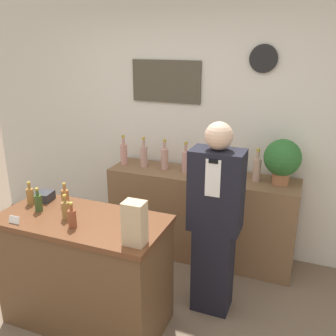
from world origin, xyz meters
name	(u,v)px	position (x,y,z in m)	size (l,w,h in m)	color
back_wall	(190,123)	(0.00, 2.00, 1.36)	(5.20, 0.09, 2.70)	silver
back_shelf	(200,216)	(0.22, 1.71, 0.46)	(1.90, 0.47, 0.92)	brown
display_counter	(85,271)	(-0.33, 0.43, 0.46)	(1.29, 0.62, 0.92)	brown
shopkeeper	(215,222)	(0.57, 0.96, 0.81)	(0.41, 0.26, 1.62)	black
potted_plant	(282,159)	(0.98, 1.73, 1.16)	(0.34, 0.34, 0.43)	#B27047
paper_bag	(135,223)	(0.21, 0.25, 1.07)	(0.14, 0.12, 0.30)	tan
tape_dispenser	(138,241)	(0.24, 0.25, 0.95)	(0.09, 0.06, 0.07)	black
price_card_left	(14,220)	(-0.73, 0.18, 0.95)	(0.09, 0.02, 0.06)	white
gift_box	(44,196)	(-0.80, 0.60, 0.96)	(0.15, 0.16, 0.07)	#2D2D33
counter_bottle_0	(30,196)	(-0.86, 0.50, 0.99)	(0.06, 0.06, 0.19)	olive
counter_bottle_1	(38,202)	(-0.71, 0.42, 0.99)	(0.06, 0.06, 0.19)	#364E22
counter_bottle_2	(65,197)	(-0.58, 0.58, 0.99)	(0.06, 0.06, 0.19)	#A56533
counter_bottle_3	(66,210)	(-0.43, 0.39, 0.99)	(0.06, 0.06, 0.19)	olive
counter_bottle_4	(72,218)	(-0.30, 0.29, 0.99)	(0.06, 0.06, 0.19)	brown
shelf_bottle_0	(124,153)	(-0.65, 1.71, 1.03)	(0.07, 0.07, 0.32)	tan
shelf_bottle_1	(144,156)	(-0.41, 1.72, 1.03)	(0.07, 0.07, 0.32)	tan
shelf_bottle_2	(165,158)	(-0.18, 1.72, 1.03)	(0.07, 0.07, 0.32)	tan
shelf_bottle_3	(186,161)	(0.05, 1.70, 1.03)	(0.07, 0.07, 0.32)	tan
shelf_bottle_4	(208,164)	(0.29, 1.69, 1.03)	(0.07, 0.07, 0.32)	tan
shelf_bottle_5	(232,167)	(0.52, 1.71, 1.03)	(0.07, 0.07, 0.32)	tan
shelf_bottle_6	(257,169)	(0.76, 1.72, 1.03)	(0.07, 0.07, 0.32)	tan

